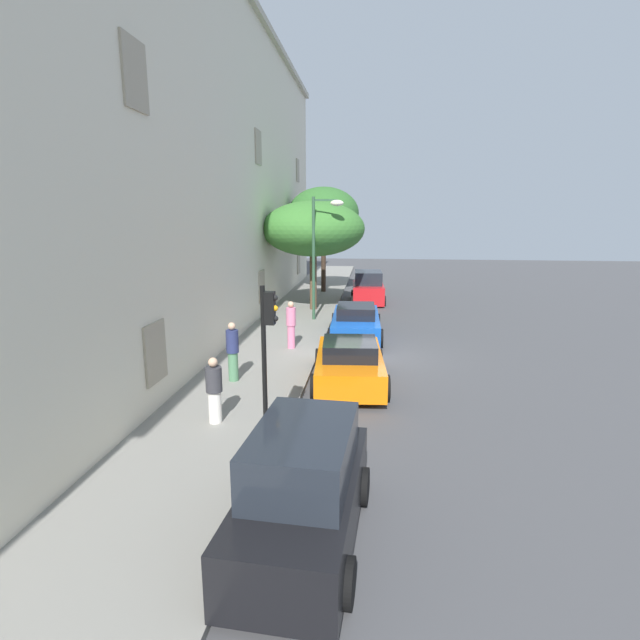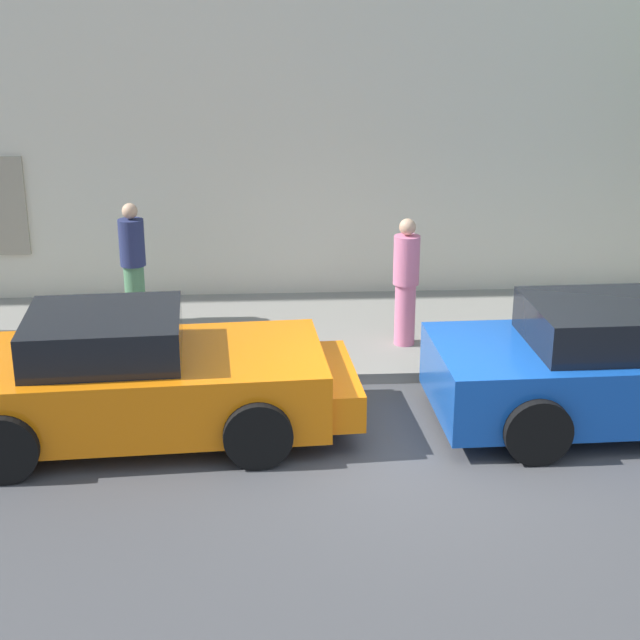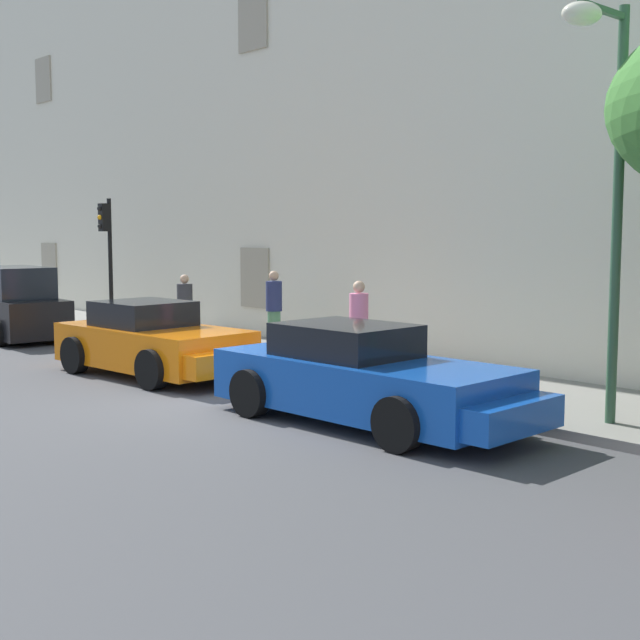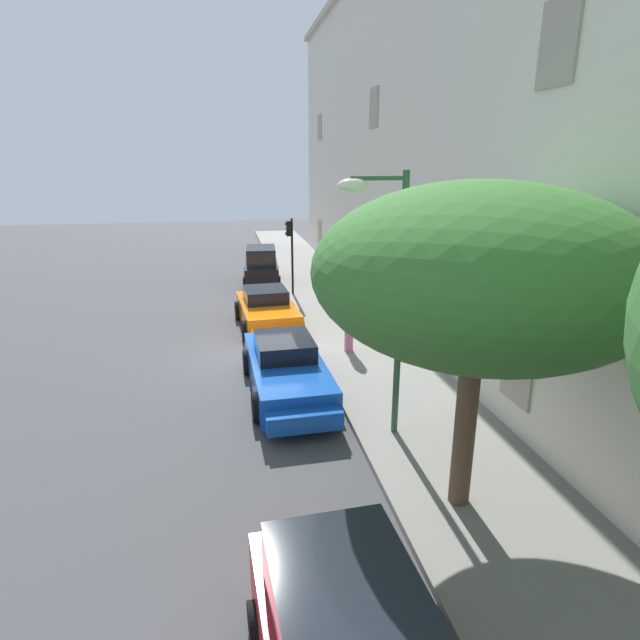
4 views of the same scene
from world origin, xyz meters
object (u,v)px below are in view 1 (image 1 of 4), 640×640
Objects in this scene: traffic_light at (267,338)px; pedestrian_strolling at (233,351)px; sportscar_yellow_flank at (356,322)px; street_lamp at (323,236)px; hatchback_distant at (368,289)px; pedestrian_admiring at (291,324)px; hatchback_parked at (303,490)px; pedestrian_bystander at (214,390)px; sportscar_red_lead at (349,362)px; tree_near_kerb at (324,213)px; tree_midblock at (313,229)px.

traffic_light is 1.94× the size of pedestrian_strolling.
pedestrian_strolling is (-6.24, 3.35, 0.40)m from sportscar_yellow_flank.
pedestrian_strolling is at bearing 168.95° from street_lamp.
hatchback_distant is 2.07× the size of pedestrian_strolling.
sportscar_yellow_flank is 1.42× the size of hatchback_distant.
pedestrian_admiring is (-10.65, 2.65, 0.23)m from hatchback_distant.
pedestrian_bystander is at bearing 34.79° from hatchback_parked.
street_lamp is (-5.56, 2.02, 3.20)m from hatchback_distant.
traffic_light reaches higher than pedestrian_bystander.
hatchback_parked is 4.62m from pedestrian_bystander.
sportscar_red_lead is at bearing -80.28° from pedestrian_strolling.
traffic_light is at bearing -153.89° from pedestrian_strolling.
hatchback_distant reaches higher than pedestrian_bystander.
traffic_light is (2.79, 1.12, 1.62)m from hatchback_parked.
pedestrian_bystander reaches higher than sportscar_yellow_flank.
traffic_light reaches higher than sportscar_red_lead.
pedestrian_admiring reaches higher than hatchback_parked.
sportscar_red_lead is 3.91m from pedestrian_admiring.
traffic_light is (-21.29, -1.05, -2.58)m from tree_near_kerb.
pedestrian_strolling is (3.92, 1.92, -1.43)m from traffic_light.
street_lamp reaches higher than pedestrian_strolling.
sportscar_red_lead is 5.07m from traffic_light.
street_lamp is 3.22× the size of pedestrian_admiring.
hatchback_parked is at bearing 178.12° from hatchback_distant.
traffic_light is 12.83m from street_lamp.
hatchback_parked is at bearing -174.84° from tree_near_kerb.
tree_near_kerb is (3.00, 2.87, 4.24)m from hatchback_distant.
pedestrian_strolling is at bearing 7.97° from pedestrian_bystander.
street_lamp reaches higher than pedestrian_admiring.
pedestrian_bystander is at bearing 177.79° from tree_midblock.
street_lamp is 12.20m from pedestrian_bystander.
tree_midblock is (10.78, 2.41, 3.61)m from sportscar_red_lead.
tree_near_kerb is 17.85m from pedestrian_strolling.
hatchback_distant is at bearing -13.97° from pedestrian_admiring.
hatchback_parked is 1.07× the size of hatchback_distant.
hatchback_parked is (-7.29, 0.33, 0.22)m from sportscar_red_lead.
street_lamp is at bearing 11.32° from sportscar_red_lead.
tree_midblock reaches higher than pedestrian_bystander.
tree_midblock is at bearing 0.97° from pedestrian_admiring.
tree_near_kerb is 1.18× the size of tree_midblock.
tree_near_kerb is 20.71m from pedestrian_bystander.
pedestrian_admiring is at bearing 137.96° from sportscar_yellow_flank.
traffic_light is (-18.30, 1.82, 1.66)m from hatchback_distant.
hatchback_parked reaches higher than sportscar_red_lead.
pedestrian_strolling is at bearing 175.17° from tree_midblock.
pedestrian_admiring reaches higher than hatchback_distant.
tree_near_kerb is 6.08m from tree_midblock.
traffic_light reaches higher than hatchback_parked.
hatchback_distant reaches higher than sportscar_yellow_flank.
sportscar_red_lead is 0.70× the size of tree_near_kerb.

